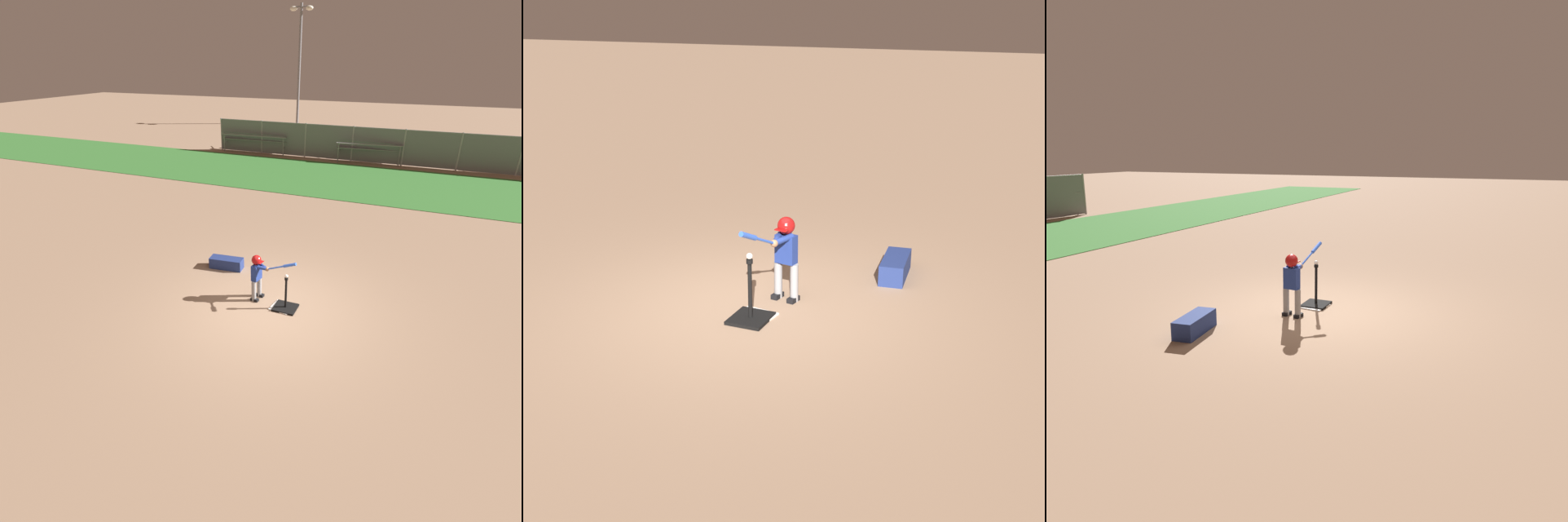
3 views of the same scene
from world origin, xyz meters
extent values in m
plane|color=#93755B|center=(0.00, 0.00, 0.00)|extent=(90.00, 90.00, 0.00)
cube|color=#33702D|center=(0.00, 10.76, 0.01)|extent=(56.00, 5.82, 0.02)
cylinder|color=#9E9EA3|center=(-8.77, 14.50, 0.88)|extent=(0.08, 0.08, 1.75)
cylinder|color=#9E9EA3|center=(-6.26, 14.50, 0.88)|extent=(0.08, 0.08, 1.75)
cylinder|color=#9E9EA3|center=(-3.76, 14.50, 0.88)|extent=(0.08, 0.08, 1.75)
cylinder|color=#9E9EA3|center=(-1.25, 14.50, 0.88)|extent=(0.08, 0.08, 1.75)
cylinder|color=#9E9EA3|center=(1.25, 14.50, 0.88)|extent=(0.08, 0.08, 1.75)
cylinder|color=#9E9EA3|center=(3.76, 14.50, 0.88)|extent=(0.08, 0.08, 1.75)
cylinder|color=#9E9EA3|center=(6.26, 14.50, 0.88)|extent=(0.08, 0.08, 1.75)
cube|color=slate|center=(0.00, 14.50, 0.88)|extent=(17.54, 0.02, 1.68)
cylinder|color=#9E9EA3|center=(0.00, 14.50, 1.71)|extent=(17.54, 0.04, 0.04)
cube|color=white|center=(0.22, 0.17, 0.01)|extent=(0.49, 0.49, 0.02)
cube|color=black|center=(0.30, 0.16, 0.02)|extent=(0.49, 0.44, 0.04)
cylinder|color=black|center=(0.30, 0.16, 0.37)|extent=(0.05, 0.05, 0.67)
cylinder|color=black|center=(0.30, 0.16, 0.73)|extent=(0.08, 0.08, 0.05)
cylinder|color=gray|center=(-0.43, 0.42, 0.24)|extent=(0.12, 0.12, 0.49)
cube|color=black|center=(-0.41, 0.41, 0.03)|extent=(0.19, 0.12, 0.06)
cylinder|color=gray|center=(-0.46, 0.19, 0.24)|extent=(0.12, 0.12, 0.49)
cube|color=black|center=(-0.44, 0.18, 0.03)|extent=(0.19, 0.12, 0.06)
cube|color=navy|center=(-0.44, 0.30, 0.67)|extent=(0.17, 0.27, 0.36)
sphere|color=#936B4C|center=(-0.44, 0.30, 0.95)|extent=(0.18, 0.18, 0.18)
sphere|color=maroon|center=(-0.44, 0.30, 0.96)|extent=(0.22, 0.22, 0.22)
cube|color=maroon|center=(-0.35, 0.29, 0.93)|extent=(0.13, 0.18, 0.01)
cylinder|color=navy|center=(-0.30, 0.32, 0.83)|extent=(0.29, 0.19, 0.11)
cylinder|color=navy|center=(-0.32, 0.24, 0.83)|extent=(0.30, 0.11, 0.11)
sphere|color=#936B4C|center=(-0.18, 0.26, 0.81)|extent=(0.09, 0.09, 0.09)
cylinder|color=blue|center=(0.15, 0.21, 0.96)|extent=(0.67, 0.13, 0.32)
cylinder|color=blue|center=(0.35, 0.18, 1.05)|extent=(0.31, 0.11, 0.18)
cylinder|color=black|center=(-0.19, 0.26, 0.80)|extent=(0.04, 0.05, 0.05)
sphere|color=white|center=(0.30, 0.16, 0.79)|extent=(0.07, 0.07, 0.07)
cube|color=gray|center=(-6.72, 15.55, 0.32)|extent=(3.82, 0.35, 0.04)
cube|color=gray|center=(-6.72, 15.81, 0.04)|extent=(3.83, 0.41, 0.04)
cube|color=gray|center=(-6.69, 14.88, 0.65)|extent=(3.82, 0.35, 0.04)
cube|color=gray|center=(-6.70, 15.15, 0.36)|extent=(3.83, 0.41, 0.04)
cube|color=gray|center=(-6.67, 14.22, 0.97)|extent=(3.82, 0.35, 0.04)
cube|color=gray|center=(-6.68, 14.48, 0.69)|extent=(3.83, 0.41, 0.04)
cylinder|color=gray|center=(-4.97, 15.87, 0.17)|extent=(0.06, 0.06, 0.34)
cylinder|color=gray|center=(-4.92, 14.28, 0.50)|extent=(0.06, 0.06, 0.99)
cylinder|color=gray|center=(-4.94, 15.07, 0.67)|extent=(0.10, 1.61, 0.69)
cylinder|color=gray|center=(-8.48, 15.75, 0.17)|extent=(0.06, 0.06, 0.34)
cylinder|color=gray|center=(-8.43, 14.16, 0.50)|extent=(0.06, 0.06, 0.99)
cylinder|color=gray|center=(-8.45, 14.96, 0.67)|extent=(0.10, 1.61, 0.69)
cube|color=gray|center=(-0.51, 15.54, 0.32)|extent=(3.24, 0.58, 0.04)
cube|color=gray|center=(-0.54, 15.82, 0.04)|extent=(3.24, 0.64, 0.04)
cube|color=gray|center=(-0.43, 14.85, 0.65)|extent=(3.24, 0.58, 0.04)
cube|color=gray|center=(-0.47, 15.13, 0.36)|extent=(3.24, 0.64, 0.04)
cube|color=gray|center=(-0.36, 14.17, 0.97)|extent=(3.24, 0.58, 0.04)
cube|color=gray|center=(-0.39, 14.44, 0.69)|extent=(3.24, 0.64, 0.04)
cylinder|color=gray|center=(0.94, 15.98, 0.17)|extent=(0.06, 0.06, 0.34)
cylinder|color=gray|center=(1.12, 14.33, 0.50)|extent=(0.06, 0.06, 0.99)
cylinder|color=gray|center=(1.03, 15.16, 0.67)|extent=(0.23, 1.67, 0.69)
cylinder|color=gray|center=(-2.02, 15.65, 0.17)|extent=(0.06, 0.06, 0.34)
cylinder|color=gray|center=(-1.84, 14.00, 0.50)|extent=(0.06, 0.06, 0.99)
cylinder|color=gray|center=(-1.93, 14.82, 0.67)|extent=(0.23, 1.67, 0.69)
cylinder|color=gray|center=(5.11, 16.34, 0.17)|extent=(0.06, 0.06, 0.34)
cylinder|color=gray|center=(4.99, 14.88, 0.49)|extent=(0.06, 0.06, 0.98)
cylinder|color=gray|center=(5.05, 15.61, 0.66)|extent=(0.17, 1.48, 0.68)
cube|color=navy|center=(-1.74, 1.35, 0.14)|extent=(0.87, 0.42, 0.28)
cylinder|color=slate|center=(-7.99, 26.01, 4.16)|extent=(0.20, 0.20, 8.31)
cylinder|color=slate|center=(-7.99, 26.01, 8.06)|extent=(1.40, 0.10, 0.10)
ellipsoid|color=silver|center=(-8.59, 26.01, 7.96)|extent=(0.56, 0.44, 0.32)
ellipsoid|color=silver|center=(-7.39, 26.01, 7.96)|extent=(0.56, 0.44, 0.32)
camera|label=1|loc=(2.67, -6.85, 4.87)|focal=28.00mm
camera|label=2|loc=(7.25, 3.58, 3.56)|focal=50.00mm
camera|label=3|loc=(-7.86, -3.13, 2.74)|focal=35.00mm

